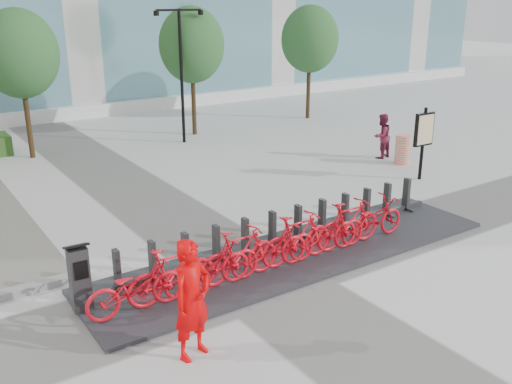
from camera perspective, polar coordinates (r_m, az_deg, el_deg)
ground at (r=11.75m, az=0.04°, el=-8.41°), size 120.00×120.00×0.00m
tree_1 at (r=21.18m, az=-22.59°, el=12.63°), size 2.60×2.60×5.10m
tree_2 at (r=23.39m, az=-6.46°, el=14.37°), size 2.60×2.60×5.10m
tree_3 at (r=26.71m, az=5.40°, el=14.96°), size 2.60×2.60×5.10m
streetlamp at (r=22.09m, az=-7.52°, el=12.88°), size 2.00×0.20×5.00m
dock_pad at (r=12.64m, az=4.19°, el=-6.20°), size 9.60×2.40×0.08m
dock_rail_posts at (r=12.83m, az=3.15°, el=-3.52°), size 8.02×0.50×0.85m
bike_0 at (r=10.38m, az=-11.94°, el=-9.25°), size 1.85×0.64×0.97m
bike_1 at (r=10.61m, az=-8.34°, el=-8.07°), size 1.79×0.51×1.08m
bike_2 at (r=10.92m, az=-4.90°, el=-7.41°), size 1.85×0.64×0.97m
bike_3 at (r=11.22m, az=-1.69°, el=-6.28°), size 1.79×0.51×1.08m
bike_4 at (r=11.61m, az=1.33°, el=-5.67°), size 1.85×0.64×0.97m
bike_5 at (r=11.98m, az=4.16°, el=-4.63°), size 1.79×0.51×1.08m
bike_6 at (r=12.43m, az=6.78°, el=-4.09°), size 1.85×0.64×0.97m
bike_7 at (r=12.86m, az=9.23°, el=-3.15°), size 1.79×0.51×1.08m
bike_8 at (r=13.35m, az=11.49°, el=-2.69°), size 1.85×0.64×0.97m
kiosk at (r=10.62m, az=-17.23°, el=-8.17°), size 0.42×0.36×1.32m
worker_red at (r=8.97m, az=-6.40°, el=-10.63°), size 0.83×0.67×1.98m
pedestrian at (r=20.51m, az=12.45°, el=5.48°), size 0.85×0.71×1.57m
construction_barrel at (r=20.02m, az=14.46°, el=4.15°), size 0.52×0.52×1.00m
map_sign at (r=18.18m, az=16.44°, el=5.73°), size 0.74×0.14×2.25m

